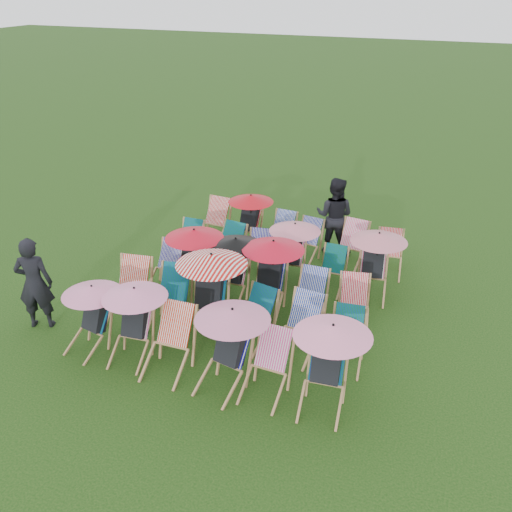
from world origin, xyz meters
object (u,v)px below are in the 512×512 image
at_px(deckchair_29, 389,254).
at_px(deckchair_5, 326,366).
at_px(person_rear, 334,216).
at_px(deckchair_0, 90,317).
at_px(person_left, 34,283).

bearing_deg(deckchair_29, deckchair_5, -99.13).
height_order(deckchair_5, person_rear, person_rear).
distance_m(deckchair_5, person_rear, 5.16).
xyz_separation_m(deckchair_0, deckchair_5, (3.97, 0.09, 0.09)).
xyz_separation_m(deckchair_0, person_left, (-1.29, 0.23, 0.24)).
height_order(deckchair_5, deckchair_29, deckchair_5).
height_order(deckchair_5, person_left, person_left).
height_order(person_left, person_rear, person_rear).
distance_m(deckchair_0, deckchair_29, 6.11).
xyz_separation_m(deckchair_29, person_rear, (-1.34, 0.54, 0.44)).
distance_m(deckchair_5, person_left, 5.26).
bearing_deg(deckchair_5, person_left, 173.20).
height_order(deckchair_0, person_left, person_left).
xyz_separation_m(deckchair_0, deckchair_29, (4.06, 4.56, -0.18)).
relative_size(deckchair_29, person_left, 0.51).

